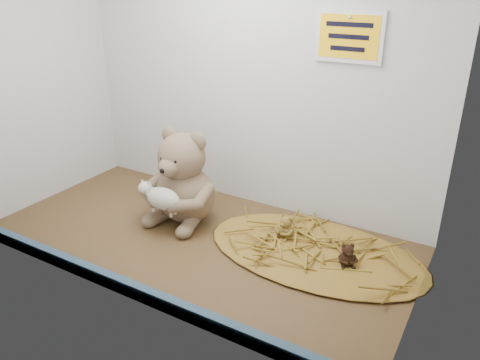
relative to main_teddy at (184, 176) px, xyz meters
The scene contains 8 objects.
alcove_shell 32.32cm from the main_teddy, ahead, with size 120.40×60.20×90.40cm.
front_rail 41.01cm from the main_teddy, 74.60° to the right, with size 119.28×2.20×3.60cm, color #365368.
straw_bed 44.42cm from the main_teddy, ahead, with size 61.97×35.98×1.20cm, color brown.
main_teddy is the anchor object (origin of this frame).
toy_lamb 10.83cm from the main_teddy, 90.00° to the right, with size 14.22×8.68×9.19cm, color silver, non-canonical shape.
mini_teddy_tan 34.07cm from the main_teddy, ahead, with size 5.57×5.88×6.91cm, color olive, non-canonical shape.
mini_teddy_brown 52.96cm from the main_teddy, ahead, with size 5.02×5.30×6.22cm, color black, non-canonical shape.
wall_sign 60.84cm from the main_teddy, 27.01° to the left, with size 16.00×1.20×11.00cm, color #F5B00C.
Camera 1 is at (69.49, -93.97, 69.62)cm, focal length 35.00 mm.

